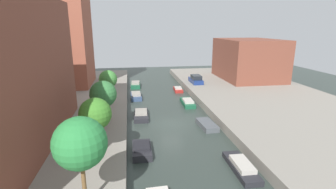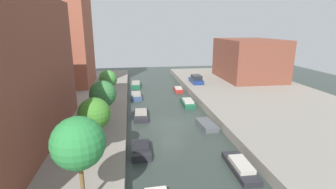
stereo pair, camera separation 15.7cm
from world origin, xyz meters
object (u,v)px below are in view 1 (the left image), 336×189
at_px(street_tree_0, 80,144).
at_px(moored_boat_right_1, 241,167).
at_px(moored_boat_left_2, 142,150).
at_px(moored_boat_right_2, 207,125).
at_px(low_block_right, 248,59).
at_px(street_tree_3, 108,80).
at_px(street_tree_1, 95,114).
at_px(moored_boat_left_5, 136,85).
at_px(moored_boat_left_3, 141,115).
at_px(moored_boat_left_4, 136,96).
at_px(moored_boat_right_4, 178,89).
at_px(parked_car, 196,80).
at_px(moored_boat_right_3, 188,102).
at_px(street_tree_2, 103,94).
at_px(apartment_tower_far, 56,21).

distance_m(street_tree_0, moored_boat_right_1, 12.34).
distance_m(moored_boat_left_2, moored_boat_right_2, 8.85).
distance_m(low_block_right, street_tree_3, 28.57).
bearing_deg(low_block_right, street_tree_1, -133.55).
height_order(street_tree_1, moored_boat_left_5, street_tree_1).
height_order(moored_boat_left_3, moored_boat_left_4, moored_boat_left_4).
bearing_deg(moored_boat_right_4, parked_car, 22.13).
relative_size(moored_boat_left_2, moored_boat_right_4, 0.94).
relative_size(parked_car, moored_boat_left_5, 1.07).
height_order(street_tree_3, moored_boat_right_3, street_tree_3).
bearing_deg(moored_boat_right_3, moored_boat_left_5, 119.96).
bearing_deg(parked_car, street_tree_3, -142.19).
height_order(low_block_right, moored_boat_left_4, low_block_right).
height_order(street_tree_0, moored_boat_left_4, street_tree_0).
bearing_deg(moored_boat_right_3, street_tree_3, -170.93).
relative_size(street_tree_0, moored_boat_right_1, 1.15).
relative_size(moored_boat_left_3, moored_boat_left_5, 1.10).
relative_size(street_tree_3, moored_boat_right_2, 1.28).
height_order(street_tree_0, moored_boat_right_1, street_tree_0).
relative_size(street_tree_1, moored_boat_left_5, 1.16).
bearing_deg(street_tree_1, moored_boat_right_1, -12.75).
bearing_deg(moored_boat_right_1, street_tree_1, 167.25).
bearing_deg(moored_boat_right_3, moored_boat_right_2, -88.51).
xyz_separation_m(moored_boat_left_5, moored_boat_right_1, (7.20, -29.22, -0.09)).
height_order(moored_boat_left_2, moored_boat_right_2, moored_boat_left_2).
relative_size(street_tree_3, moored_boat_left_4, 1.11).
relative_size(street_tree_2, street_tree_3, 1.01).
distance_m(apartment_tower_far, street_tree_2, 22.90).
height_order(moored_boat_left_2, moored_boat_right_4, moored_boat_left_2).
bearing_deg(moored_boat_right_3, moored_boat_left_4, 147.55).
distance_m(apartment_tower_far, moored_boat_left_2, 29.83).
bearing_deg(moored_boat_right_1, street_tree_2, 141.04).
height_order(apartment_tower_far, street_tree_3, apartment_tower_far).
xyz_separation_m(street_tree_0, moored_boat_right_4, (10.85, 28.75, -4.55)).
relative_size(moored_boat_left_2, moored_boat_right_3, 0.74).
xyz_separation_m(street_tree_1, moored_boat_left_3, (3.90, 10.57, -3.98)).
distance_m(low_block_right, moored_boat_left_3, 26.94).
relative_size(street_tree_2, moored_boat_right_1, 0.99).
distance_m(moored_boat_left_3, moored_boat_left_4, 8.65).
height_order(street_tree_2, moored_boat_left_4, street_tree_2).
bearing_deg(moored_boat_left_2, moored_boat_right_2, 33.25).
relative_size(moored_boat_right_1, moored_boat_right_3, 1.04).
bearing_deg(street_tree_3, street_tree_1, -90.00).
bearing_deg(street_tree_2, moored_boat_right_1, -38.96).
xyz_separation_m(moored_boat_right_2, moored_boat_right_4, (-0.04, 16.44, -0.00)).
height_order(apartment_tower_far, moored_boat_left_5, apartment_tower_far).
distance_m(moored_boat_left_5, moored_boat_right_4, 8.22).
xyz_separation_m(moored_boat_left_4, moored_boat_left_5, (0.16, 7.55, 0.04)).
distance_m(moored_boat_left_2, moored_boat_left_4, 17.82).
distance_m(street_tree_2, moored_boat_left_5, 21.07).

